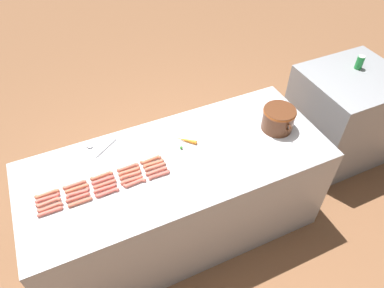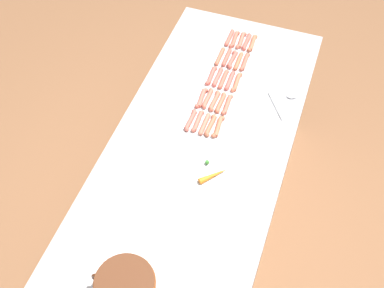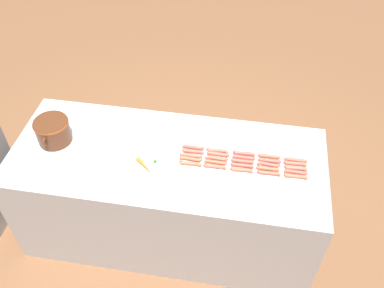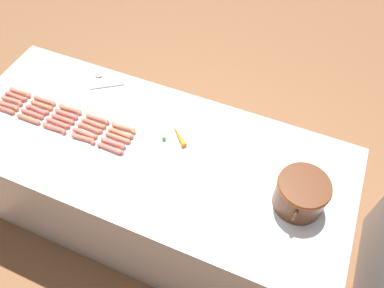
% 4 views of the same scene
% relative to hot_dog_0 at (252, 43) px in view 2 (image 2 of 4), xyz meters
% --- Properties ---
extents(ground_plane, '(20.00, 20.00, 0.00)m').
position_rel_hot_dog_0_xyz_m(ground_plane, '(0.06, 0.90, -0.92)').
color(ground_plane, brown).
extents(griddle_counter, '(0.93, 2.26, 0.90)m').
position_rel_hot_dog_0_xyz_m(griddle_counter, '(0.06, 0.90, -0.47)').
color(griddle_counter, '#ADAFB5').
rests_on(griddle_counter, ground_plane).
extents(hot_dog_0, '(0.03, 0.16, 0.03)m').
position_rel_hot_dog_0_xyz_m(hot_dog_0, '(0.00, 0.00, 0.00)').
color(hot_dog_0, '#C16849').
rests_on(hot_dog_0, griddle_counter).
extents(hot_dog_1, '(0.03, 0.16, 0.03)m').
position_rel_hot_dog_0_xyz_m(hot_dog_1, '(-0.00, 0.18, 0.00)').
color(hot_dog_1, '#BF5E4A').
rests_on(hot_dog_1, griddle_counter).
extents(hot_dog_2, '(0.03, 0.16, 0.03)m').
position_rel_hot_dog_0_xyz_m(hot_dog_2, '(-0.00, 0.36, 0.00)').
color(hot_dog_2, '#C86347').
rests_on(hot_dog_2, griddle_counter).
extents(hot_dog_3, '(0.03, 0.16, 0.03)m').
position_rel_hot_dog_0_xyz_m(hot_dog_3, '(-0.00, 0.55, 0.00)').
color(hot_dog_3, '#C0604B').
rests_on(hot_dog_3, griddle_counter).
extents(hot_dog_4, '(0.04, 0.16, 0.03)m').
position_rel_hot_dog_0_xyz_m(hot_dog_4, '(-0.00, 0.72, 0.00)').
color(hot_dog_4, '#C56647').
rests_on(hot_dog_4, griddle_counter).
extents(hot_dog_5, '(0.03, 0.16, 0.03)m').
position_rel_hot_dog_0_xyz_m(hot_dog_5, '(0.04, -0.00, 0.00)').
color(hot_dog_5, '#CE5A4D').
rests_on(hot_dog_5, griddle_counter).
extents(hot_dog_6, '(0.03, 0.16, 0.03)m').
position_rel_hot_dog_0_xyz_m(hot_dog_6, '(0.04, 0.19, 0.00)').
color(hot_dog_6, '#CA6647').
rests_on(hot_dog_6, griddle_counter).
extents(hot_dog_7, '(0.03, 0.16, 0.03)m').
position_rel_hot_dog_0_xyz_m(hot_dog_7, '(0.04, 0.36, 0.00)').
color(hot_dog_7, '#CB594F').
rests_on(hot_dog_7, griddle_counter).
extents(hot_dog_8, '(0.03, 0.16, 0.03)m').
position_rel_hot_dog_0_xyz_m(hot_dog_8, '(0.04, 0.55, 0.00)').
color(hot_dog_8, '#C56248').
rests_on(hot_dog_8, griddle_counter).
extents(hot_dog_9, '(0.03, 0.16, 0.03)m').
position_rel_hot_dog_0_xyz_m(hot_dog_9, '(0.04, 0.72, 0.00)').
color(hot_dog_9, '#C16447').
rests_on(hot_dog_9, griddle_counter).
extents(hot_dog_10, '(0.04, 0.16, 0.03)m').
position_rel_hot_dog_0_xyz_m(hot_dog_10, '(0.07, -0.00, 0.00)').
color(hot_dog_10, '#BF6650').
rests_on(hot_dog_10, griddle_counter).
extents(hot_dog_11, '(0.04, 0.16, 0.03)m').
position_rel_hot_dog_0_xyz_m(hot_dog_11, '(0.08, 0.19, 0.00)').
color(hot_dog_11, '#C35A4D').
rests_on(hot_dog_11, griddle_counter).
extents(hot_dog_12, '(0.03, 0.16, 0.03)m').
position_rel_hot_dog_0_xyz_m(hot_dog_12, '(0.08, 0.37, 0.00)').
color(hot_dog_12, '#C15C48').
rests_on(hot_dog_12, griddle_counter).
extents(hot_dog_13, '(0.03, 0.16, 0.03)m').
position_rel_hot_dog_0_xyz_m(hot_dog_13, '(0.08, 0.55, 0.00)').
color(hot_dog_13, '#C7614B').
rests_on(hot_dog_13, griddle_counter).
extents(hot_dog_14, '(0.03, 0.16, 0.03)m').
position_rel_hot_dog_0_xyz_m(hot_dog_14, '(0.07, 0.73, 0.00)').
color(hot_dog_14, '#BF6750').
rests_on(hot_dog_14, griddle_counter).
extents(hot_dog_15, '(0.03, 0.16, 0.03)m').
position_rel_hot_dog_0_xyz_m(hot_dog_15, '(0.12, 0.00, 0.00)').
color(hot_dog_15, '#C0614D').
rests_on(hot_dog_15, griddle_counter).
extents(hot_dog_16, '(0.03, 0.16, 0.03)m').
position_rel_hot_dog_0_xyz_m(hot_dog_16, '(0.11, 0.18, 0.00)').
color(hot_dog_16, '#C2594A').
rests_on(hot_dog_16, griddle_counter).
extents(hot_dog_17, '(0.03, 0.16, 0.03)m').
position_rel_hot_dog_0_xyz_m(hot_dog_17, '(0.12, 0.36, 0.00)').
color(hot_dog_17, '#CB5A4E').
rests_on(hot_dog_17, griddle_counter).
extents(hot_dog_18, '(0.03, 0.16, 0.03)m').
position_rel_hot_dog_0_xyz_m(hot_dog_18, '(0.12, 0.54, 0.00)').
color(hot_dog_18, '#C3614D').
rests_on(hot_dog_18, griddle_counter).
extents(hot_dog_19, '(0.03, 0.16, 0.03)m').
position_rel_hot_dog_0_xyz_m(hot_dog_19, '(0.12, 0.72, 0.00)').
color(hot_dog_19, '#C1604F').
rests_on(hot_dog_19, griddle_counter).
extents(hot_dog_20, '(0.03, 0.16, 0.03)m').
position_rel_hot_dog_0_xyz_m(hot_dog_20, '(0.15, -0.00, 0.00)').
color(hot_dog_20, '#CA5C4C').
rests_on(hot_dog_20, griddle_counter).
extents(hot_dog_21, '(0.03, 0.16, 0.03)m').
position_rel_hot_dog_0_xyz_m(hot_dog_21, '(0.16, 0.18, 0.00)').
color(hot_dog_21, '#C96148').
rests_on(hot_dog_21, griddle_counter).
extents(hot_dog_22, '(0.03, 0.16, 0.03)m').
position_rel_hot_dog_0_xyz_m(hot_dog_22, '(0.15, 0.36, 0.00)').
color(hot_dog_22, '#CE5A4D').
rests_on(hot_dog_22, griddle_counter).
extents(hot_dog_23, '(0.04, 0.16, 0.03)m').
position_rel_hot_dog_0_xyz_m(hot_dog_23, '(0.15, 0.55, 0.00)').
color(hot_dog_23, '#CB604F').
rests_on(hot_dog_23, griddle_counter).
extents(hot_dog_24, '(0.03, 0.16, 0.03)m').
position_rel_hot_dog_0_xyz_m(hot_dog_24, '(0.16, 0.73, 0.00)').
color(hot_dog_24, '#C45B4D').
rests_on(hot_dog_24, griddle_counter).
extents(serving_spoon, '(0.18, 0.24, 0.02)m').
position_rel_hot_dog_0_xyz_m(serving_spoon, '(-0.31, 0.39, -0.01)').
color(serving_spoon, '#B7B7BC').
rests_on(serving_spoon, griddle_counter).
extents(carrot, '(0.14, 0.15, 0.03)m').
position_rel_hot_dog_0_xyz_m(carrot, '(-0.07, 1.02, 0.00)').
color(carrot, orange).
rests_on(carrot, griddle_counter).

